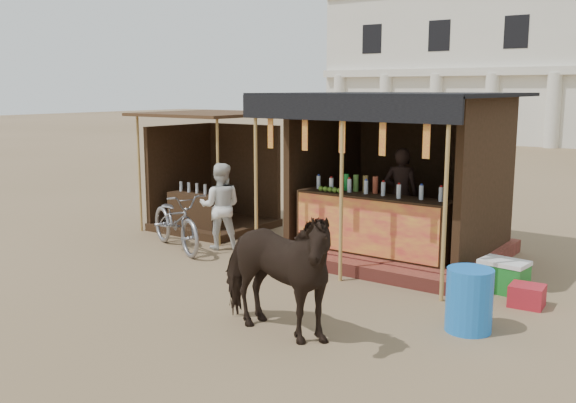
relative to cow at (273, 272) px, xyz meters
The scene contains 10 objects.
ground 1.86m from the cow, 152.47° to the left, with size 120.00×120.00×0.00m, color #846B4C.
main_stall 4.18m from the cow, 96.87° to the left, with size 3.60×3.61×2.78m.
secondary_stall 6.16m from the cow, 139.27° to the left, with size 2.40×2.40×2.38m.
cow is the anchor object (origin of this frame).
motorbike 4.49m from the cow, 149.71° to the left, with size 0.70×2.01×1.05m, color gray.
bystander 4.29m from the cow, 139.63° to the left, with size 0.75×0.59×1.55m, color silver.
blue_barrel 2.35m from the cow, 39.70° to the left, with size 0.55×0.55×0.76m, color blue.
red_crate 3.55m from the cow, 52.83° to the left, with size 0.43×0.38×0.29m, color #A51B25.
cooler 3.67m from the cow, 62.81° to the left, with size 0.68×0.51×0.46m.
background_building 31.09m from the cow, 96.49° to the left, with size 26.00×7.45×8.18m.
Camera 1 is at (5.76, -6.45, 2.85)m, focal length 40.00 mm.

